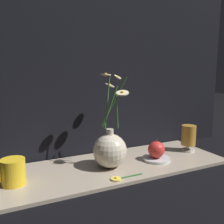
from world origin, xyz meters
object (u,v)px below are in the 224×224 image
(tea_glass, at_px, (189,136))
(orange_fruit, at_px, (156,150))
(vase_with_flowers, at_px, (110,149))
(yellow_mug, at_px, (12,172))

(tea_glass, height_order, orange_fruit, tea_glass)
(vase_with_flowers, xyz_separation_m, orange_fruit, (0.20, -0.01, -0.03))
(yellow_mug, bearing_deg, tea_glass, 1.56)
(vase_with_flowers, relative_size, orange_fruit, 4.62)
(tea_glass, xyz_separation_m, orange_fruit, (-0.20, -0.04, -0.02))
(vase_with_flowers, height_order, tea_glass, vase_with_flowers)
(yellow_mug, height_order, tea_glass, tea_glass)
(tea_glass, bearing_deg, vase_with_flowers, -176.98)
(vase_with_flowers, height_order, yellow_mug, vase_with_flowers)
(vase_with_flowers, relative_size, yellow_mug, 4.06)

